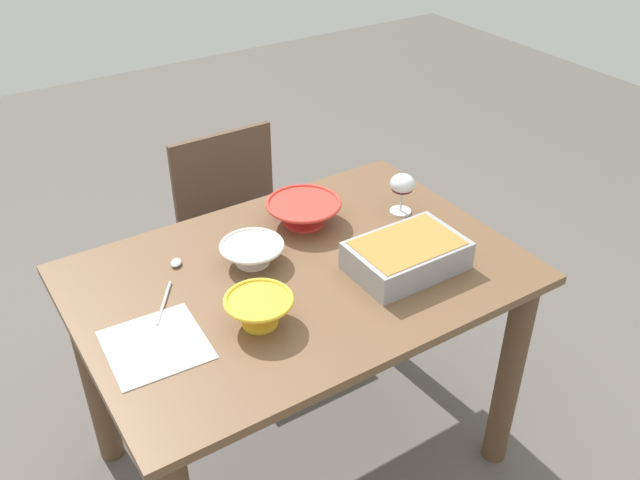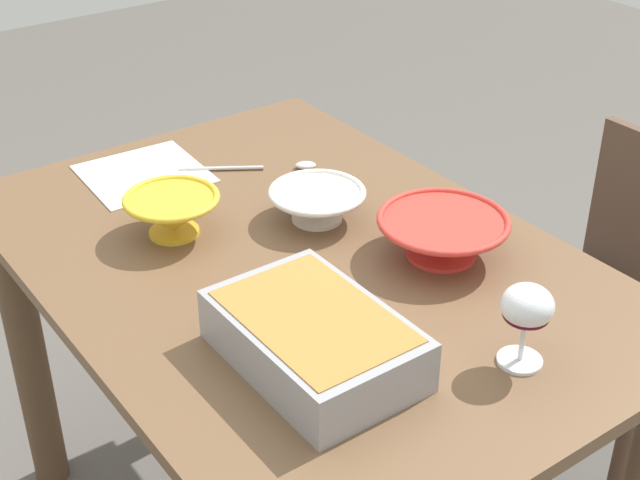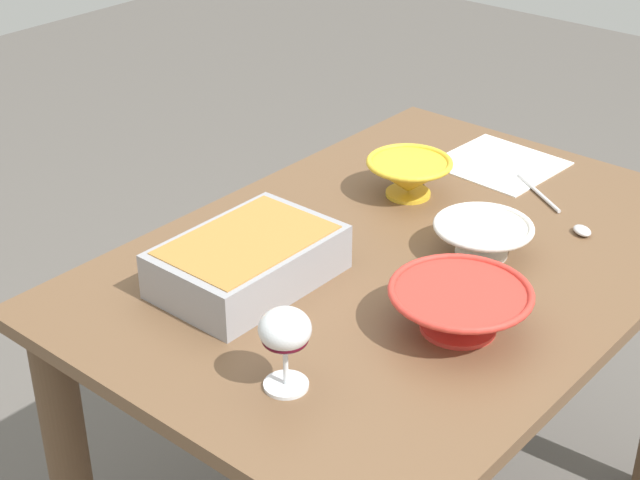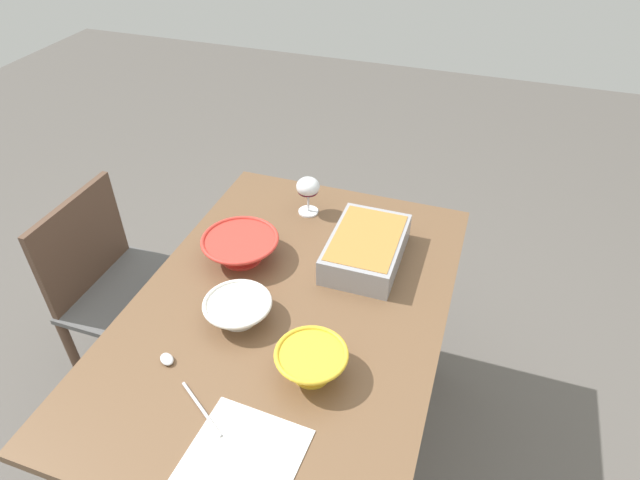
{
  "view_description": "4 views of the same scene",
  "coord_description": "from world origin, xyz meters",
  "px_view_note": "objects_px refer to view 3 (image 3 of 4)",
  "views": [
    {
      "loc": [
        0.8,
        1.36,
        1.92
      ],
      "look_at": [
        -0.09,
        -0.03,
        0.83
      ],
      "focal_mm": 38.66,
      "sensor_mm": 36.0,
      "label": 1
    },
    {
      "loc": [
        -1.14,
        0.78,
        1.64
      ],
      "look_at": [
        -0.1,
        0.02,
        0.86
      ],
      "focal_mm": 51.28,
      "sensor_mm": 36.0,
      "label": 2
    },
    {
      "loc": [
        -1.3,
        -0.9,
        1.68
      ],
      "look_at": [
        -0.2,
        0.04,
        0.87
      ],
      "focal_mm": 54.83,
      "sensor_mm": 36.0,
      "label": 3
    },
    {
      "loc": [
        0.98,
        0.43,
        1.85
      ],
      "look_at": [
        -0.21,
        0.02,
        0.85
      ],
      "focal_mm": 30.33,
      "sensor_mm": 36.0,
      "label": 4
    }
  ],
  "objects_px": {
    "dining_table": "(402,327)",
    "serving_bowl": "(483,236)",
    "napkin": "(499,164)",
    "casserole_dish": "(248,259)",
    "mixing_bowl": "(409,175)",
    "small_bowl": "(460,306)",
    "serving_spoon": "(565,215)",
    "wine_glass": "(285,334)"
  },
  "relations": [
    {
      "from": "napkin",
      "to": "small_bowl",
      "type": "bearing_deg",
      "value": -154.56
    },
    {
      "from": "serving_spoon",
      "to": "napkin",
      "type": "distance_m",
      "value": 0.27
    },
    {
      "from": "mixing_bowl",
      "to": "small_bowl",
      "type": "height_order",
      "value": "mixing_bowl"
    },
    {
      "from": "dining_table",
      "to": "napkin",
      "type": "height_order",
      "value": "napkin"
    },
    {
      "from": "mixing_bowl",
      "to": "serving_bowl",
      "type": "distance_m",
      "value": 0.27
    },
    {
      "from": "wine_glass",
      "to": "casserole_dish",
      "type": "height_order",
      "value": "wine_glass"
    },
    {
      "from": "serving_bowl",
      "to": "serving_spoon",
      "type": "distance_m",
      "value": 0.24
    },
    {
      "from": "dining_table",
      "to": "small_bowl",
      "type": "height_order",
      "value": "small_bowl"
    },
    {
      "from": "casserole_dish",
      "to": "napkin",
      "type": "bearing_deg",
      "value": -6.03
    },
    {
      "from": "small_bowl",
      "to": "serving_spoon",
      "type": "distance_m",
      "value": 0.47
    },
    {
      "from": "wine_glass",
      "to": "mixing_bowl",
      "type": "distance_m",
      "value": 0.69
    },
    {
      "from": "small_bowl",
      "to": "napkin",
      "type": "bearing_deg",
      "value": 25.44
    },
    {
      "from": "mixing_bowl",
      "to": "serving_bowl",
      "type": "relative_size",
      "value": 0.96
    },
    {
      "from": "wine_glass",
      "to": "casserole_dish",
      "type": "distance_m",
      "value": 0.31
    },
    {
      "from": "small_bowl",
      "to": "serving_spoon",
      "type": "bearing_deg",
      "value": 6.57
    },
    {
      "from": "serving_bowl",
      "to": "napkin",
      "type": "relative_size",
      "value": 0.78
    },
    {
      "from": "dining_table",
      "to": "serving_bowl",
      "type": "xyz_separation_m",
      "value": [
        0.09,
        -0.11,
        0.2
      ]
    },
    {
      "from": "napkin",
      "to": "casserole_dish",
      "type": "bearing_deg",
      "value": 173.97
    },
    {
      "from": "dining_table",
      "to": "small_bowl",
      "type": "bearing_deg",
      "value": -124.73
    },
    {
      "from": "wine_glass",
      "to": "casserole_dish",
      "type": "bearing_deg",
      "value": 54.37
    },
    {
      "from": "wine_glass",
      "to": "serving_bowl",
      "type": "distance_m",
      "value": 0.54
    },
    {
      "from": "wine_glass",
      "to": "napkin",
      "type": "xyz_separation_m",
      "value": [
        0.9,
        0.18,
        -0.09
      ]
    },
    {
      "from": "small_bowl",
      "to": "wine_glass",
      "type": "bearing_deg",
      "value": 159.39
    },
    {
      "from": "dining_table",
      "to": "mixing_bowl",
      "type": "bearing_deg",
      "value": 34.88
    },
    {
      "from": "serving_bowl",
      "to": "napkin",
      "type": "distance_m",
      "value": 0.41
    },
    {
      "from": "mixing_bowl",
      "to": "napkin",
      "type": "bearing_deg",
      "value": -14.2
    },
    {
      "from": "dining_table",
      "to": "serving_bowl",
      "type": "height_order",
      "value": "serving_bowl"
    },
    {
      "from": "napkin",
      "to": "wine_glass",
      "type": "bearing_deg",
      "value": -168.98
    },
    {
      "from": "serving_bowl",
      "to": "dining_table",
      "type": "bearing_deg",
      "value": 129.65
    },
    {
      "from": "serving_bowl",
      "to": "mixing_bowl",
      "type": "bearing_deg",
      "value": 65.81
    },
    {
      "from": "small_bowl",
      "to": "serving_bowl",
      "type": "height_order",
      "value": "small_bowl"
    },
    {
      "from": "small_bowl",
      "to": "serving_bowl",
      "type": "distance_m",
      "value": 0.26
    },
    {
      "from": "mixing_bowl",
      "to": "napkin",
      "type": "relative_size",
      "value": 0.75
    },
    {
      "from": "dining_table",
      "to": "casserole_dish",
      "type": "bearing_deg",
      "value": 150.1
    },
    {
      "from": "dining_table",
      "to": "mixing_bowl",
      "type": "height_order",
      "value": "mixing_bowl"
    },
    {
      "from": "wine_glass",
      "to": "small_bowl",
      "type": "distance_m",
      "value": 0.32
    },
    {
      "from": "small_bowl",
      "to": "serving_spoon",
      "type": "relative_size",
      "value": 0.93
    },
    {
      "from": "serving_spoon",
      "to": "napkin",
      "type": "height_order",
      "value": "serving_spoon"
    },
    {
      "from": "casserole_dish",
      "to": "serving_spoon",
      "type": "bearing_deg",
      "value": -28.05
    },
    {
      "from": "casserole_dish",
      "to": "napkin",
      "type": "distance_m",
      "value": 0.72
    },
    {
      "from": "wine_glass",
      "to": "small_bowl",
      "type": "xyz_separation_m",
      "value": [
        0.3,
        -0.11,
        -0.05
      ]
    },
    {
      "from": "dining_table",
      "to": "serving_spoon",
      "type": "distance_m",
      "value": 0.39
    }
  ]
}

